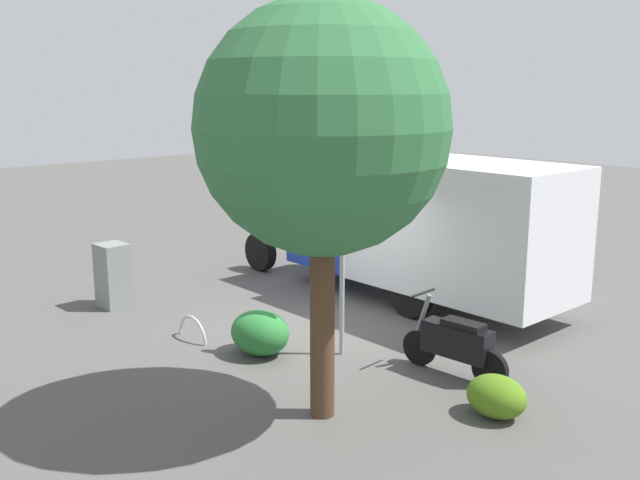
% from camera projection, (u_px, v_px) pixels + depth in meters
% --- Properties ---
extents(ground_plane, '(60.00, 60.00, 0.00)m').
position_uv_depth(ground_plane, '(311.00, 331.00, 12.77)').
color(ground_plane, '#4E4C49').
extents(box_truck_near, '(7.66, 2.32, 2.90)m').
position_uv_depth(box_truck_near, '(424.00, 223.00, 14.25)').
color(box_truck_near, black).
rests_on(box_truck_near, ground).
extents(motorcycle, '(1.81, 0.55, 1.20)m').
position_uv_depth(motorcycle, '(456.00, 343.00, 10.70)').
color(motorcycle, black).
rests_on(motorcycle, ground).
extents(stop_sign, '(0.71, 0.33, 3.22)m').
position_uv_depth(stop_sign, '(342.00, 224.00, 11.23)').
color(stop_sign, '#9E9EA3').
rests_on(stop_sign, ground).
extents(street_tree, '(3.17, 3.17, 5.36)m').
position_uv_depth(street_tree, '(322.00, 129.00, 8.76)').
color(street_tree, '#47301E').
rests_on(street_tree, ground).
extents(utility_cabinet, '(0.60, 0.54, 1.26)m').
position_uv_depth(utility_cabinet, '(113.00, 275.00, 14.09)').
color(utility_cabinet, gray).
rests_on(utility_cabinet, ground).
extents(bike_rack_hoop, '(0.85, 0.07, 0.85)m').
position_uv_depth(bike_rack_hoop, '(193.00, 339.00, 12.36)').
color(bike_rack_hoop, '#B7B7BC').
rests_on(bike_rack_hoop, ground).
extents(shrub_near_sign, '(1.06, 0.86, 0.72)m').
position_uv_depth(shrub_near_sign, '(260.00, 333.00, 11.63)').
color(shrub_near_sign, '#277030').
rests_on(shrub_near_sign, ground).
extents(shrub_mid_verge, '(0.82, 0.67, 0.56)m').
position_uv_depth(shrub_mid_verge, '(496.00, 396.00, 9.44)').
color(shrub_mid_verge, '#497218').
rests_on(shrub_mid_verge, ground).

